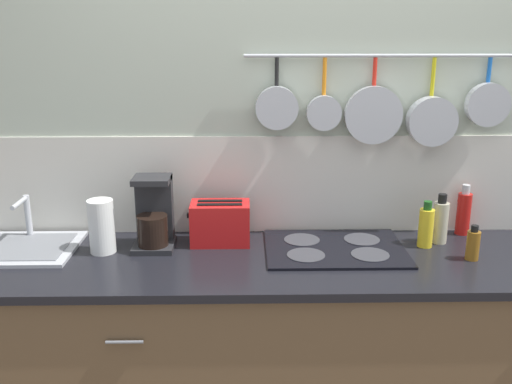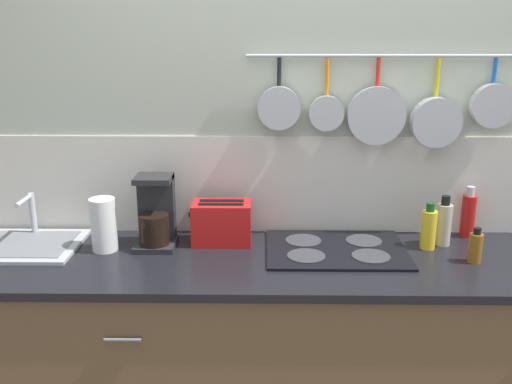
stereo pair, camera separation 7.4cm
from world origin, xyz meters
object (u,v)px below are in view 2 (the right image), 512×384
at_px(toaster, 222,223).
at_px(bottle_dish_soap, 444,223).
at_px(bottle_olive_oil, 429,229).
at_px(coffee_maker, 156,217).
at_px(bottle_sesame_oil, 468,215).
at_px(bottle_hot_sauce, 475,247).
at_px(paper_towel_roll, 104,225).

relative_size(toaster, bottle_dish_soap, 1.23).
bearing_deg(bottle_olive_oil, coffee_maker, 178.74).
bearing_deg(coffee_maker, bottle_sesame_oil, 5.24).
relative_size(coffee_maker, bottle_olive_oil, 1.53).
height_order(coffee_maker, bottle_sesame_oil, coffee_maker).
height_order(bottle_olive_oil, bottle_hot_sauce, bottle_olive_oil).
distance_m(bottle_dish_soap, bottle_hot_sauce, 0.21).
distance_m(bottle_olive_oil, bottle_sesame_oil, 0.27).
distance_m(bottle_olive_oil, bottle_dish_soap, 0.09).
bearing_deg(coffee_maker, toaster, 6.25).
bearing_deg(bottle_dish_soap, bottle_sesame_oil, 36.89).
xyz_separation_m(paper_towel_roll, bottle_dish_soap, (1.48, 0.09, -0.02)).
height_order(paper_towel_roll, bottle_olive_oil, paper_towel_roll).
height_order(bottle_dish_soap, bottle_sesame_oil, bottle_sesame_oil).
bearing_deg(bottle_dish_soap, paper_towel_roll, -176.64).
distance_m(coffee_maker, bottle_sesame_oil, 1.42).
distance_m(paper_towel_roll, bottle_dish_soap, 1.49).
bearing_deg(coffee_maker, paper_towel_roll, -162.82).
relative_size(toaster, bottle_olive_oil, 1.33).
relative_size(coffee_maker, bottle_dish_soap, 1.40).
height_order(toaster, bottle_olive_oil, bottle_olive_oil).
bearing_deg(paper_towel_roll, bottle_sesame_oil, 6.85).
bearing_deg(bottle_sesame_oil, coffee_maker, -174.76).
bearing_deg(coffee_maker, bottle_hot_sauce, -7.51).
bearing_deg(bottle_olive_oil, toaster, 176.34).
distance_m(paper_towel_roll, bottle_sesame_oil, 1.64).
distance_m(toaster, bottle_sesame_oil, 1.13).
bearing_deg(bottle_hot_sauce, paper_towel_roll, 175.90).
distance_m(toaster, bottle_olive_oil, 0.91).
bearing_deg(bottle_hot_sauce, toaster, 168.81).
xyz_separation_m(toaster, bottle_dish_soap, (0.98, -0.01, 0.01)).
distance_m(coffee_maker, bottle_olive_oil, 1.19).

